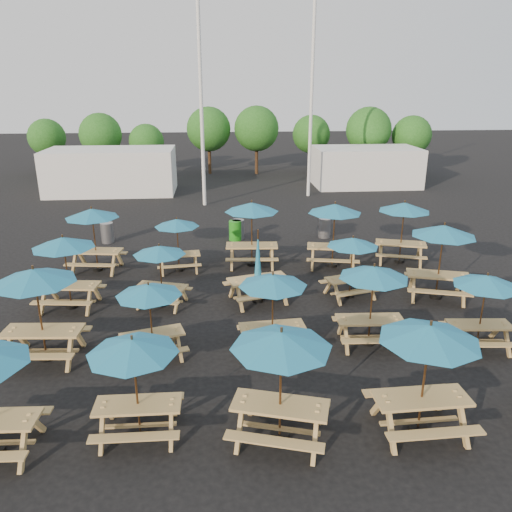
{
  "coord_description": "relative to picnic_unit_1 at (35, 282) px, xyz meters",
  "views": [
    {
      "loc": [
        -1.32,
        -14.74,
        6.77
      ],
      "look_at": [
        0.0,
        1.5,
        1.1
      ],
      "focal_mm": 35.0,
      "sensor_mm": 36.0,
      "label": 1
    }
  ],
  "objects": [
    {
      "name": "tree_0",
      "position": [
        -8.26,
        28.25,
        0.68
      ],
      "size": [
        2.8,
        2.8,
        4.24
      ],
      "color": "#382314",
      "rests_on": "ground"
    },
    {
      "name": "waste_bin_1",
      "position": [
        5.45,
        10.11,
        -1.7
      ],
      "size": [
        0.56,
        0.56,
        0.9
      ],
      "primitive_type": "cylinder",
      "color": "gray",
      "rests_on": "ground"
    },
    {
      "name": "picnic_unit_12",
      "position": [
        8.5,
        -3.52,
        -0.07
      ],
      "size": [
        2.04,
        2.04,
        2.44
      ],
      "rotation": [
        0.0,
        0.0,
        0.03
      ],
      "color": "#AF834E",
      "rests_on": "ground"
    },
    {
      "name": "picnic_unit_4",
      "position": [
        2.82,
        -3.17,
        -0.27
      ],
      "size": [
        1.79,
        1.79,
        2.2
      ],
      "rotation": [
        0.0,
        0.0,
        -0.01
      ],
      "color": "#AF834E",
      "rests_on": "ground"
    },
    {
      "name": "event_tent_0",
      "position": [
        -2.18,
        21.0,
        -0.75
      ],
      "size": [
        8.0,
        4.0,
        2.8
      ],
      "primitive_type": "cube",
      "color": "silver",
      "rests_on": "ground"
    },
    {
      "name": "picnic_unit_1",
      "position": [
        0.0,
        0.0,
        0.0
      ],
      "size": [
        2.18,
        2.18,
        2.52
      ],
      "rotation": [
        0.0,
        0.0,
        -0.07
      ],
      "color": "#AF834E",
      "rests_on": "ground"
    },
    {
      "name": "picnic_unit_18",
      "position": [
        11.69,
        2.95,
        0.01
      ],
      "size": [
        2.55,
        2.55,
        2.53
      ],
      "rotation": [
        0.0,
        0.0,
        -0.29
      ],
      "color": "#AF834E",
      "rests_on": "ground"
    },
    {
      "name": "tree_1",
      "position": [
        -3.93,
        26.9,
        1.01
      ],
      "size": [
        3.11,
        3.11,
        4.72
      ],
      "color": "#382314",
      "rests_on": "ground"
    },
    {
      "name": "picnic_unit_11",
      "position": [
        5.82,
        6.57,
        0.02
      ],
      "size": [
        2.19,
        2.19,
        2.54
      ],
      "rotation": [
        0.0,
        0.0,
        -0.07
      ],
      "color": "#AF834E",
      "rests_on": "ground"
    },
    {
      "name": "picnic_unit_5",
      "position": [
        2.76,
        -0.13,
        -0.39
      ],
      "size": [
        2.07,
        2.07,
        2.06
      ],
      "rotation": [
        0.0,
        0.0,
        0.28
      ],
      "color": "#AF834E",
      "rests_on": "ground"
    },
    {
      "name": "tree_3",
      "position": [
        4.06,
        27.72,
        1.26
      ],
      "size": [
        3.36,
        3.36,
        5.09
      ],
      "color": "#382314",
      "rests_on": "ground"
    },
    {
      "name": "picnic_unit_7",
      "position": [
        3.02,
        6.19,
        -0.39
      ],
      "size": [
        1.84,
        1.84,
        2.05
      ],
      "rotation": [
        0.0,
        0.0,
        0.11
      ],
      "color": "#AF834E",
      "rests_on": "ground"
    },
    {
      "name": "picnic_unit_13",
      "position": [
        8.55,
        0.1,
        -0.2
      ],
      "size": [
        1.94,
        1.94,
        2.28
      ],
      "rotation": [
        0.0,
        0.0,
        -0.05
      ],
      "color": "#AF834E",
      "rests_on": "ground"
    },
    {
      "name": "tree_4",
      "position": [
        7.72,
        27.26,
        1.31
      ],
      "size": [
        3.41,
        3.41,
        5.17
      ],
      "color": "#382314",
      "rests_on": "ground"
    },
    {
      "name": "picnic_unit_9",
      "position": [
        5.88,
        -0.05,
        -0.27
      ],
      "size": [
        1.91,
        1.91,
        2.19
      ],
      "rotation": [
        0.0,
        0.0,
        0.08
      ],
      "color": "#AF834E",
      "rests_on": "ground"
    },
    {
      "name": "picnic_unit_14",
      "position": [
        8.85,
        3.27,
        -0.37
      ],
      "size": [
        2.07,
        2.07,
        2.08
      ],
      "rotation": [
        0.0,
        0.0,
        0.26
      ],
      "color": "#AF834E",
      "rests_on": "ground"
    },
    {
      "name": "tree_2",
      "position": [
        -0.57,
        26.65,
        0.48
      ],
      "size": [
        2.59,
        2.59,
        3.93
      ],
      "color": "#382314",
      "rests_on": "ground"
    },
    {
      "name": "picnic_unit_8",
      "position": [
        5.64,
        -3.52,
        -0.08
      ],
      "size": [
        2.44,
        2.44,
        2.42
      ],
      "rotation": [
        0.0,
        0.0,
        -0.29
      ],
      "color": "#AF834E",
      "rests_on": "ground"
    },
    {
      "name": "picnic_unit_2",
      "position": [
        -0.19,
        3.16,
        -0.13
      ],
      "size": [
        2.12,
        2.12,
        2.36
      ],
      "rotation": [
        0.0,
        0.0,
        -0.12
      ],
      "color": "#AF834E",
      "rests_on": "ground"
    },
    {
      "name": "picnic_unit_3",
      "position": [
        -0.08,
        6.48,
        -0.07
      ],
      "size": [
        2.22,
        2.22,
        2.44
      ],
      "rotation": [
        0.0,
        0.0,
        -0.14
      ],
      "color": "#AF834E",
      "rests_on": "ground"
    },
    {
      "name": "mast_0",
      "position": [
        3.82,
        17.0,
        3.85
      ],
      "size": [
        0.2,
        0.2,
        12.0
      ],
      "primitive_type": "cylinder",
      "color": "silver",
      "rests_on": "ground"
    },
    {
      "name": "event_tent_1",
      "position": [
        14.82,
        22.0,
        -0.85
      ],
      "size": [
        7.0,
        4.0,
        2.6
      ],
      "primitive_type": "cube",
      "color": "silver",
      "rests_on": "ground"
    },
    {
      "name": "mast_1",
      "position": [
        10.32,
        19.0,
        3.85
      ],
      "size": [
        0.2,
        0.2,
        12.0
      ],
      "primitive_type": "cylinder",
      "color": "silver",
      "rests_on": "ground"
    },
    {
      "name": "tree_6",
      "position": [
        16.05,
        25.9,
        1.28
      ],
      "size": [
        3.38,
        3.38,
        5.13
      ],
      "color": "#382314",
      "rests_on": "ground"
    },
    {
      "name": "picnic_unit_10",
      "position": [
        5.77,
        3.15,
        -1.14
      ],
      "size": [
        2.29,
        2.12,
        2.45
      ],
      "rotation": [
        0.0,
        0.0,
        0.27
      ],
      "color": "#AF834E",
      "rests_on": "ground"
    },
    {
      "name": "picnic_unit_19",
      "position": [
        11.71,
        6.45,
        -0.05
      ],
      "size": [
        2.47,
        2.47,
        2.45
      ],
      "rotation": [
        0.0,
        0.0,
        -0.29
      ],
      "color": "#AF834E",
      "rests_on": "ground"
    },
    {
      "name": "picnic_unit_6",
      "position": [
        2.69,
        3.09,
        -0.41
      ],
      "size": [
        2.06,
        2.06,
        2.03
      ],
      "rotation": [
        0.0,
        0.0,
        -0.3
      ],
      "color": "#AF834E",
      "rests_on": "ground"
    },
    {
      "name": "picnic_unit_17",
      "position": [
        11.41,
        -0.33,
        -0.34
      ],
      "size": [
        1.84,
        1.84,
        2.11
      ],
      "rotation": [
        0.0,
        0.0,
        -0.08
      ],
      "color": "#AF834E",
      "rests_on": "ground"
    },
    {
      "name": "tree_7",
      "position": [
        19.44,
        25.92,
        0.85
      ],
      "size": [
        2.95,
        2.95,
        4.48
      ],
      "color": "#382314",
      "rests_on": "ground"
    },
    {
      "name": "waste_bin_2",
      "position": [
        5.32,
        9.95,
        -1.7
      ],
      "size": [
        0.56,
        0.56,
        0.9
      ],
      "primitive_type": "cylinder",
      "color": "#208A19",
      "rests_on": "ground"
    },
    {
      "name": "waste_bin_0",
      "position": [
        -0.39,
        10.07,
        -1.7
      ],
      "size": [
        0.56,
        0.56,
        0.9
      ],
      "primitive_type": "cylinder",
      "color": "gray",
      "rests_on": "ground"
    },
    {
      "name": "picnic_unit_15",
      "position": [
        8.93,
        6.19,
        -0.0
      ],
      "size": [
        2.4,
        2.4,
        2.51
      ],
      "rotation": [
        0.0,
        0.0,
        -0.2
      ],
      "color": "#AF834E",
      "rests_on": "ground"
    },
    {
      "name": "waste_bin_3",
      "position": [
        9.44,
        10.04,
        -1.7
      ],
      "size": [
        0.56,
        0.56,
        0.9
      ],
      "primitive_type": "cylinder",
      "color": "gray",
      "rests_on": "ground"
    },
    {
      "name": "tree_5",
      "position": [
        12.04,
        27.68,
        0.83
      ],
      "size": [
        2.94,
        2.94,
        4.45
      ],
      "color": "#382314",
      "rests_on": "ground"
    },
    {
      "name": "ground",
      "position": [
        5.82,
        3.0,
        -2.15
      ],
      "size": [
        120.0,
        120.0,
        0.0
      ],
      "primitive_type": "plane",
      "color": "black",
      "rests_on": "ground"
    }
  ]
}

